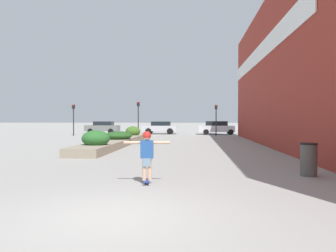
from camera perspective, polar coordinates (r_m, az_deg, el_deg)
name	(u,v)px	position (r m, az deg, el deg)	size (l,w,h in m)	color
ground_plane	(112,216)	(6.49, -9.70, -15.15)	(300.00, 300.00, 0.00)	gray
building_wall_right	(279,66)	(20.90, 18.80, 9.84)	(0.67, 32.70, 9.93)	maroon
planter_box	(117,140)	(22.94, -8.80, -2.41)	(1.89, 15.68, 1.21)	gray
skateboard	(147,181)	(9.37, -3.68, -9.60)	(0.24, 0.64, 0.09)	navy
skateboarder	(147,151)	(9.25, -3.69, -4.31)	(1.30, 0.24, 1.39)	tan
trash_bin	(309,159)	(11.45, 23.30, -5.37)	(0.54, 0.54, 1.06)	#514C47
car_leftmost	(217,127)	(38.96, 8.61, -0.25)	(4.55, 2.07, 1.56)	silver
car_center_left	(279,127)	(44.07, 18.69, -0.20)	(4.11, 1.99, 1.43)	silver
car_center_right	(160,127)	(39.69, -1.37, -0.22)	(4.16, 2.01, 1.52)	#BCBCC1
car_rightmost	(103,127)	(41.29, -11.30, -0.21)	(4.09, 1.87, 1.52)	slate
traffic_light_left	(138,113)	(35.71, -5.21, 2.29)	(0.28, 0.30, 3.67)	black
traffic_light_right	(216,115)	(35.18, 8.37, 1.95)	(0.28, 0.30, 3.31)	black
traffic_light_far_left	(73,114)	(37.15, -16.15, 1.95)	(0.28, 0.30, 3.39)	black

